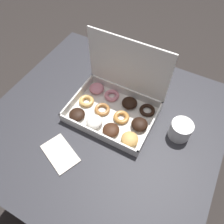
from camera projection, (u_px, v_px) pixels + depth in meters
The scene contains 5 objects.
ground_plane at pixel (107, 178), 1.61m from camera, with size 8.00×8.00×0.00m, color #2D2826.
dining_table at pixel (105, 133), 1.07m from camera, with size 1.02×0.98×0.77m.
donut_box at pixel (115, 104), 0.97m from camera, with size 0.38×0.29×0.32m.
coffee_mug at pixel (181, 130), 0.91m from camera, with size 0.09×0.09×0.08m.
paper_napkin at pixel (60, 153), 0.89m from camera, with size 0.19×0.15×0.01m.
Camera 1 is at (0.29, -0.46, 1.59)m, focal length 35.00 mm.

